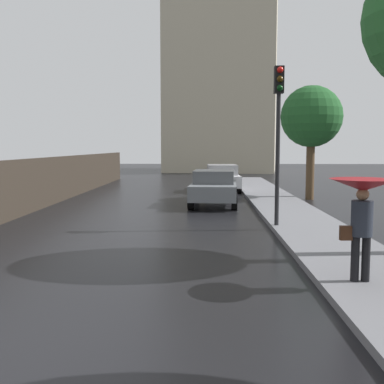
% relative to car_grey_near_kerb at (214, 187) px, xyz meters
% --- Properties ---
extents(car_grey_near_kerb, '(2.06, 4.03, 1.44)m').
position_rel_car_grey_near_kerb_xyz_m(car_grey_near_kerb, '(0.00, 0.00, 0.00)').
color(car_grey_near_kerb, slate).
rests_on(car_grey_near_kerb, ground).
extents(car_white_mid_road, '(1.92, 4.05, 1.44)m').
position_rel_car_grey_near_kerb_xyz_m(car_white_mid_road, '(0.53, 6.05, -0.01)').
color(car_white_mid_road, silver).
rests_on(car_white_mid_road, ground).
extents(pedestrian_with_umbrella_near, '(1.09, 1.09, 1.73)m').
position_rel_car_grey_near_kerb_xyz_m(pedestrian_with_umbrella_near, '(2.24, -11.13, 0.78)').
color(pedestrian_with_umbrella_near, black).
rests_on(pedestrian_with_umbrella_near, sidewalk_strip).
extents(traffic_light, '(0.26, 0.39, 4.50)m').
position_rel_car_grey_near_kerb_xyz_m(traffic_light, '(1.70, -5.51, 2.49)').
color(traffic_light, black).
rests_on(traffic_light, sidewalk_strip).
extents(street_tree_near, '(2.75, 2.75, 5.11)m').
position_rel_car_grey_near_kerb_xyz_m(street_tree_near, '(4.39, 2.38, 2.94)').
color(street_tree_near, '#4C3823').
rests_on(street_tree_near, ground).
extents(distant_tower, '(11.53, 11.46, 29.35)m').
position_rel_car_grey_near_kerb_xyz_m(distant_tower, '(1.43, 27.56, 13.91)').
color(distant_tower, '#B2A88E').
rests_on(distant_tower, ground).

